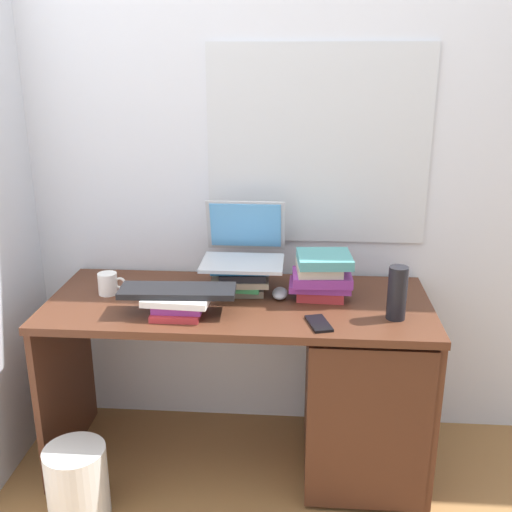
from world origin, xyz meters
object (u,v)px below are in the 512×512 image
(mug, at_px, (108,284))
(cell_phone, at_px, (319,324))
(desk, at_px, (333,382))
(keyboard, at_px, (178,291))
(book_stack_side, at_px, (321,275))
(laptop, at_px, (244,247))
(book_stack_keyboard_riser, at_px, (179,303))
(computer_mouse, at_px, (280,293))
(wastebasket, at_px, (77,482))
(book_stack_tall, at_px, (241,278))
(water_bottle, at_px, (397,293))

(mug, distance_m, cell_phone, 0.86)
(desk, xyz_separation_m, keyboard, (-0.58, -0.11, 0.41))
(book_stack_side, distance_m, laptop, 0.33)
(keyboard, bearing_deg, book_stack_keyboard_riser, -69.10)
(computer_mouse, height_order, cell_phone, computer_mouse)
(keyboard, bearing_deg, wastebasket, -148.38)
(laptop, distance_m, wastebasket, 1.07)
(book_stack_keyboard_riser, relative_size, laptop, 0.78)
(cell_phone, bearing_deg, keyboard, 156.35)
(book_stack_tall, relative_size, keyboard, 0.57)
(book_stack_side, relative_size, laptop, 0.75)
(book_stack_tall, distance_m, laptop, 0.13)
(book_stack_keyboard_riser, relative_size, wastebasket, 0.88)
(book_stack_tall, height_order, mug, book_stack_tall)
(desk, distance_m, keyboard, 0.72)
(cell_phone, bearing_deg, wastebasket, 175.19)
(keyboard, xyz_separation_m, cell_phone, (0.51, -0.07, -0.08))
(book_stack_side, xyz_separation_m, wastebasket, (-0.88, -0.42, -0.68))
(water_bottle, distance_m, wastebasket, 1.35)
(book_stack_keyboard_riser, bearing_deg, laptop, 53.00)
(mug, bearing_deg, cell_phone, -15.56)
(desk, height_order, book_stack_tall, book_stack_tall)
(book_stack_side, xyz_separation_m, mug, (-0.84, -0.02, -0.05))
(computer_mouse, bearing_deg, desk, -15.96)
(book_stack_tall, xyz_separation_m, wastebasket, (-0.56, -0.45, -0.64))
(book_stack_side, bearing_deg, wastebasket, -154.13)
(desk, distance_m, book_stack_tall, 0.55)
(book_stack_keyboard_riser, xyz_separation_m, cell_phone, (0.51, -0.06, -0.04))
(book_stack_side, bearing_deg, computer_mouse, -175.96)
(mug, xyz_separation_m, water_bottle, (1.10, -0.15, 0.05))
(laptop, height_order, cell_phone, laptop)
(book_stack_side, height_order, water_bottle, water_bottle)
(desk, height_order, computer_mouse, computer_mouse)
(book_stack_keyboard_riser, bearing_deg, book_stack_tall, 46.39)
(mug, relative_size, cell_phone, 0.82)
(book_stack_tall, distance_m, book_stack_side, 0.32)
(book_stack_tall, bearing_deg, computer_mouse, -13.97)
(keyboard, xyz_separation_m, mug, (-0.31, 0.16, -0.04))
(laptop, bearing_deg, wastebasket, -137.71)
(desk, distance_m, cell_phone, 0.38)
(laptop, relative_size, wastebasket, 1.14)
(computer_mouse, distance_m, mug, 0.68)
(book_stack_keyboard_riser, height_order, computer_mouse, book_stack_keyboard_riser)
(keyboard, bearing_deg, cell_phone, -10.39)
(desk, relative_size, laptop, 4.60)
(cell_phone, xyz_separation_m, wastebasket, (-0.86, -0.17, -0.59))
(desk, relative_size, water_bottle, 7.52)
(water_bottle, height_order, wastebasket, water_bottle)
(mug, xyz_separation_m, wastebasket, (-0.04, -0.40, -0.62))
(mug, bearing_deg, book_stack_tall, 5.47)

